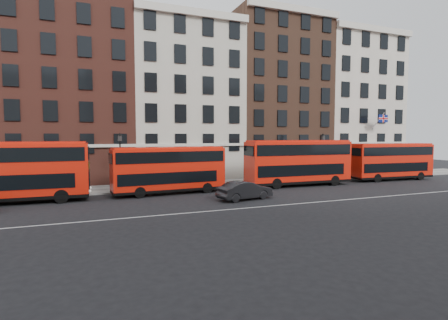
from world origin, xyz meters
name	(u,v)px	position (x,y,z in m)	size (l,w,h in m)	color
ground	(243,203)	(0.00, 0.00, 0.00)	(120.00, 120.00, 0.00)	black
pavement	(202,184)	(0.00, 10.50, 0.07)	(80.00, 5.00, 0.15)	slate
kerb	(209,187)	(0.00, 8.00, 0.08)	(80.00, 0.30, 0.16)	gray
road_centre_line	(255,207)	(0.00, -2.00, 0.01)	(70.00, 0.12, 0.01)	white
building_terrace	(181,95)	(-0.31, 17.88, 10.24)	(64.00, 11.95, 22.00)	beige
bus_a	(9,171)	(-16.83, 6.17, 2.55)	(11.40, 3.05, 4.76)	red
bus_b	(169,169)	(-4.48, 6.17, 2.26)	(10.17, 3.08, 4.21)	red
bus_c	(298,161)	(9.11, 6.17, 2.55)	(11.37, 3.03, 4.75)	red
bus_d	(391,160)	(21.86, 6.18, 2.32)	(10.42, 3.10, 4.32)	red
car_front	(245,190)	(0.66, 1.10, 0.77)	(1.62, 4.66, 1.54)	black
lamp_post_left	(120,159)	(-8.41, 8.84, 3.08)	(0.44, 0.44, 5.33)	black
lamp_post_right	(323,154)	(13.84, 8.36, 3.08)	(0.44, 0.44, 5.33)	black
traffic_light	(399,158)	(25.50, 8.34, 2.45)	(0.25, 0.45, 3.27)	black
iron_railings	(196,177)	(0.00, 12.70, 0.65)	(6.60, 0.06, 1.00)	black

